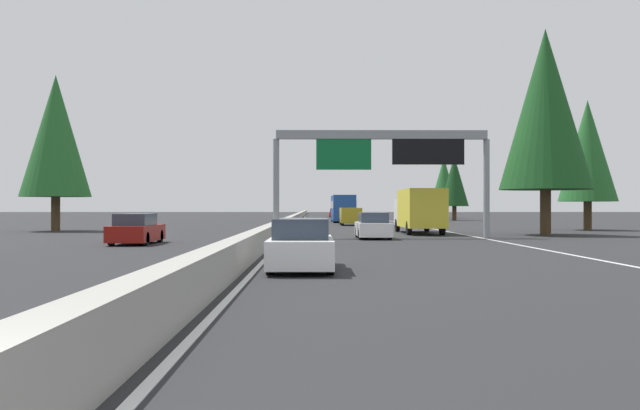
% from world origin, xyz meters
% --- Properties ---
extents(ground_plane, '(320.00, 320.00, 0.00)m').
position_xyz_m(ground_plane, '(60.00, 0.00, 0.00)').
color(ground_plane, '#262628').
extents(median_barrier, '(180.00, 0.56, 0.90)m').
position_xyz_m(median_barrier, '(80.00, 0.30, 0.45)').
color(median_barrier, '#9E9B93').
rests_on(median_barrier, ground).
extents(shoulder_stripe_right, '(160.00, 0.16, 0.01)m').
position_xyz_m(shoulder_stripe_right, '(70.00, -11.52, 0.01)').
color(shoulder_stripe_right, silver).
rests_on(shoulder_stripe_right, ground).
extents(shoulder_stripe_median, '(160.00, 0.16, 0.01)m').
position_xyz_m(shoulder_stripe_median, '(70.00, -0.25, 0.01)').
color(shoulder_stripe_median, silver).
rests_on(shoulder_stripe_median, ground).
extents(sign_gantry_overhead, '(0.50, 12.68, 6.26)m').
position_xyz_m(sign_gantry_overhead, '(35.69, -6.04, 4.98)').
color(sign_gantry_overhead, gray).
rests_on(sign_gantry_overhead, ground).
extents(sedan_mid_center, '(4.40, 1.80, 1.47)m').
position_xyz_m(sedan_mid_center, '(16.03, -1.55, 0.68)').
color(sedan_mid_center, white).
rests_on(sedan_mid_center, ground).
extents(sedan_mid_right, '(4.40, 1.80, 1.47)m').
position_xyz_m(sedan_mid_right, '(34.50, -5.25, 0.68)').
color(sedan_mid_right, white).
rests_on(sedan_mid_right, ground).
extents(minivan_far_left, '(5.00, 1.95, 1.69)m').
position_xyz_m(minivan_far_left, '(61.25, -5.45, 0.95)').
color(minivan_far_left, '#AD931E').
rests_on(minivan_far_left, ground).
extents(sedan_near_right, '(4.40, 1.80, 1.47)m').
position_xyz_m(sedan_near_right, '(109.71, -5.37, 0.68)').
color(sedan_near_right, red).
rests_on(sedan_near_right, ground).
extents(bus_mid_left, '(11.50, 2.55, 3.10)m').
position_xyz_m(bus_mid_left, '(74.85, -5.27, 1.72)').
color(bus_mid_left, '#1E4793').
rests_on(bus_mid_left, ground).
extents(box_truck_distant_a, '(8.50, 2.40, 2.95)m').
position_xyz_m(box_truck_distant_a, '(41.60, -8.99, 1.61)').
color(box_truck_distant_a, gold).
rests_on(box_truck_distant_a, ground).
extents(oncoming_near, '(4.40, 1.80, 1.47)m').
position_xyz_m(oncoming_near, '(29.10, 6.67, 0.68)').
color(oncoming_near, maroon).
rests_on(oncoming_near, ground).
extents(conifer_right_near, '(5.79, 5.79, 13.15)m').
position_xyz_m(conifer_right_near, '(39.01, -16.64, 8.00)').
color(conifer_right_near, '#4C3823').
rests_on(conifer_right_near, ground).
extents(conifer_right_mid, '(4.41, 4.41, 10.02)m').
position_xyz_m(conifer_right_mid, '(47.78, -22.98, 6.09)').
color(conifer_right_mid, '#4C3823').
rests_on(conifer_right_mid, ground).
extents(conifer_right_far, '(3.74, 3.74, 8.49)m').
position_xyz_m(conifer_right_far, '(83.50, -20.29, 5.15)').
color(conifer_right_far, '#4C3823').
rests_on(conifer_right_far, ground).
extents(conifer_right_distant, '(4.24, 4.24, 9.63)m').
position_xyz_m(conifer_right_distant, '(101.38, -22.44, 5.85)').
color(conifer_right_distant, '#4C3823').
rests_on(conifer_right_distant, ground).
extents(conifer_left_near, '(5.08, 5.08, 11.55)m').
position_xyz_m(conifer_left_near, '(46.05, 17.18, 7.02)').
color(conifer_left_near, '#4C3823').
rests_on(conifer_left_near, ground).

